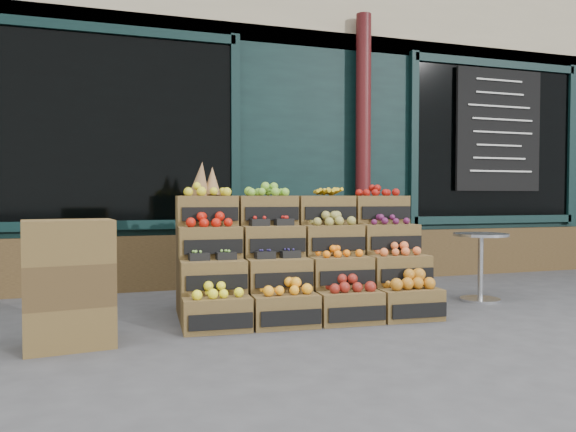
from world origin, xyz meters
name	(u,v)px	position (x,y,z in m)	size (l,w,h in m)	color
ground	(339,325)	(0.00, 0.00, 0.00)	(60.00, 60.00, 0.00)	#414143
shop_facade	(216,113)	(0.00, 5.11, 2.40)	(12.00, 6.24, 4.80)	black
crate_display	(301,267)	(-0.13, 0.52, 0.41)	(2.19, 1.17, 1.33)	brown
spare_crates	(69,284)	(-2.01, -0.02, 0.43)	(0.62, 0.47, 0.87)	brown
bistro_table	(481,259)	(1.73, 0.52, 0.41)	(0.53, 0.53, 0.67)	#B9BAC0
shopkeeper	(160,205)	(-1.11, 2.96, 0.92)	(0.67, 0.44, 1.84)	#1B602C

